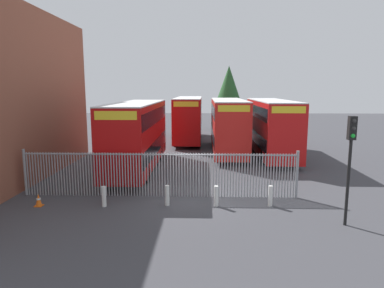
{
  "coord_description": "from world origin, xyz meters",
  "views": [
    {
      "loc": [
        0.7,
        -16.41,
        5.33
      ],
      "look_at": [
        0.0,
        4.0,
        2.0
      ],
      "focal_mm": 32.07,
      "sensor_mm": 36.0,
      "label": 1
    }
  ],
  "objects_px": {
    "double_decker_bus_far_back": "(189,117)",
    "double_decker_bus_behind_fence_right": "(228,124)",
    "bollard_near_left": "(104,196)",
    "bollard_center_front": "(167,195)",
    "bollard_far_right": "(270,196)",
    "bollard_near_right": "(216,196)",
    "double_decker_bus_behind_fence_left": "(271,126)",
    "traffic_light_kerbside": "(351,151)",
    "traffic_cone_by_gate": "(39,200)",
    "double_decker_bus_near_gate": "(137,133)"
  },
  "relations": [
    {
      "from": "double_decker_bus_behind_fence_left",
      "to": "double_decker_bus_behind_fence_right",
      "type": "relative_size",
      "value": 1.0
    },
    {
      "from": "bollard_center_front",
      "to": "double_decker_bus_behind_fence_left",
      "type": "bearing_deg",
      "value": 59.83
    },
    {
      "from": "bollard_near_left",
      "to": "double_decker_bus_behind_fence_left",
      "type": "bearing_deg",
      "value": 51.25
    },
    {
      "from": "double_decker_bus_behind_fence_right",
      "to": "bollard_near_right",
      "type": "bearing_deg",
      "value": -96.11
    },
    {
      "from": "bollard_near_right",
      "to": "traffic_light_kerbside",
      "type": "distance_m",
      "value": 5.96
    },
    {
      "from": "double_decker_bus_far_back",
      "to": "traffic_light_kerbside",
      "type": "xyz_separation_m",
      "value": [
        7.1,
        -21.53,
        0.56
      ]
    },
    {
      "from": "bollard_near_left",
      "to": "bollard_center_front",
      "type": "xyz_separation_m",
      "value": [
        2.86,
        0.25,
        0.0
      ]
    },
    {
      "from": "double_decker_bus_near_gate",
      "to": "double_decker_bus_behind_fence_left",
      "type": "bearing_deg",
      "value": 26.85
    },
    {
      "from": "bollard_near_left",
      "to": "bollard_near_right",
      "type": "bearing_deg",
      "value": 2.6
    },
    {
      "from": "double_decker_bus_behind_fence_left",
      "to": "double_decker_bus_far_back",
      "type": "xyz_separation_m",
      "value": [
        -6.83,
        7.48,
        0.0
      ]
    },
    {
      "from": "double_decker_bus_behind_fence_right",
      "to": "bollard_near_right",
      "type": "xyz_separation_m",
      "value": [
        -1.41,
        -13.2,
        -1.95
      ]
    },
    {
      "from": "double_decker_bus_behind_fence_left",
      "to": "bollard_center_front",
      "type": "distance_m",
      "value": 14.01
    },
    {
      "from": "bollard_near_left",
      "to": "bollard_center_front",
      "type": "relative_size",
      "value": 1.0
    },
    {
      "from": "bollard_near_left",
      "to": "bollard_near_right",
      "type": "distance_m",
      "value": 5.1
    },
    {
      "from": "bollard_near_right",
      "to": "traffic_light_kerbside",
      "type": "xyz_separation_m",
      "value": [
        5.0,
        -2.04,
        2.51
      ]
    },
    {
      "from": "double_decker_bus_far_back",
      "to": "bollard_center_front",
      "type": "xyz_separation_m",
      "value": [
        -0.14,
        -19.47,
        -1.95
      ]
    },
    {
      "from": "double_decker_bus_far_back",
      "to": "bollard_far_right",
      "type": "xyz_separation_m",
      "value": [
        4.57,
        -19.38,
        -1.95
      ]
    },
    {
      "from": "double_decker_bus_near_gate",
      "to": "bollard_center_front",
      "type": "height_order",
      "value": "double_decker_bus_near_gate"
    },
    {
      "from": "double_decker_bus_behind_fence_right",
      "to": "double_decker_bus_near_gate",
      "type": "bearing_deg",
      "value": -136.25
    },
    {
      "from": "bollard_far_right",
      "to": "traffic_cone_by_gate",
      "type": "xyz_separation_m",
      "value": [
        -10.58,
        -0.39,
        -0.19
      ]
    },
    {
      "from": "bollard_near_left",
      "to": "bollard_near_right",
      "type": "xyz_separation_m",
      "value": [
        5.1,
        0.23,
        0.0
      ]
    },
    {
      "from": "double_decker_bus_behind_fence_left",
      "to": "traffic_light_kerbside",
      "type": "distance_m",
      "value": 14.07
    },
    {
      "from": "double_decker_bus_near_gate",
      "to": "bollard_near_right",
      "type": "height_order",
      "value": "double_decker_bus_near_gate"
    },
    {
      "from": "bollard_near_right",
      "to": "traffic_cone_by_gate",
      "type": "height_order",
      "value": "bollard_near_right"
    },
    {
      "from": "double_decker_bus_near_gate",
      "to": "bollard_far_right",
      "type": "bearing_deg",
      "value": -43.39
    },
    {
      "from": "double_decker_bus_far_back",
      "to": "traffic_light_kerbside",
      "type": "bearing_deg",
      "value": -71.74
    },
    {
      "from": "bollard_far_right",
      "to": "traffic_light_kerbside",
      "type": "xyz_separation_m",
      "value": [
        2.53,
        -2.15,
        2.51
      ]
    },
    {
      "from": "double_decker_bus_behind_fence_left",
      "to": "traffic_light_kerbside",
      "type": "xyz_separation_m",
      "value": [
        0.27,
        -14.05,
        0.56
      ]
    },
    {
      "from": "double_decker_bus_far_back",
      "to": "bollard_near_right",
      "type": "distance_m",
      "value": 19.7
    },
    {
      "from": "bollard_near_right",
      "to": "double_decker_bus_behind_fence_right",
      "type": "bearing_deg",
      "value": 83.89
    },
    {
      "from": "double_decker_bus_behind_fence_right",
      "to": "double_decker_bus_behind_fence_left",
      "type": "bearing_deg",
      "value": -19.69
    },
    {
      "from": "double_decker_bus_behind_fence_left",
      "to": "bollard_far_right",
      "type": "distance_m",
      "value": 12.27
    },
    {
      "from": "bollard_center_front",
      "to": "traffic_cone_by_gate",
      "type": "xyz_separation_m",
      "value": [
        -5.87,
        -0.31,
        -0.19
      ]
    },
    {
      "from": "double_decker_bus_behind_fence_right",
      "to": "traffic_light_kerbside",
      "type": "height_order",
      "value": "double_decker_bus_behind_fence_right"
    },
    {
      "from": "double_decker_bus_near_gate",
      "to": "bollard_far_right",
      "type": "height_order",
      "value": "double_decker_bus_near_gate"
    },
    {
      "from": "double_decker_bus_behind_fence_right",
      "to": "double_decker_bus_far_back",
      "type": "bearing_deg",
      "value": 119.18
    },
    {
      "from": "bollard_center_front",
      "to": "bollard_far_right",
      "type": "bearing_deg",
      "value": 1.04
    },
    {
      "from": "double_decker_bus_near_gate",
      "to": "traffic_light_kerbside",
      "type": "bearing_deg",
      "value": -42.63
    },
    {
      "from": "double_decker_bus_behind_fence_right",
      "to": "bollard_near_right",
      "type": "distance_m",
      "value": 13.42
    },
    {
      "from": "double_decker_bus_behind_fence_left",
      "to": "bollard_center_front",
      "type": "relative_size",
      "value": 11.38
    },
    {
      "from": "double_decker_bus_behind_fence_left",
      "to": "bollard_near_left",
      "type": "height_order",
      "value": "double_decker_bus_behind_fence_left"
    },
    {
      "from": "double_decker_bus_behind_fence_left",
      "to": "double_decker_bus_behind_fence_right",
      "type": "bearing_deg",
      "value": 160.31
    },
    {
      "from": "double_decker_bus_near_gate",
      "to": "bollard_center_front",
      "type": "xyz_separation_m",
      "value": [
        2.7,
        -7.1,
        -1.95
      ]
    },
    {
      "from": "double_decker_bus_far_back",
      "to": "traffic_cone_by_gate",
      "type": "xyz_separation_m",
      "value": [
        -6.01,
        -19.77,
        -2.13
      ]
    },
    {
      "from": "bollard_near_right",
      "to": "bollard_far_right",
      "type": "distance_m",
      "value": 2.48
    },
    {
      "from": "double_decker_bus_far_back",
      "to": "double_decker_bus_behind_fence_right",
      "type": "bearing_deg",
      "value": -60.82
    },
    {
      "from": "bollard_near_left",
      "to": "bollard_center_front",
      "type": "distance_m",
      "value": 2.87
    },
    {
      "from": "double_decker_bus_far_back",
      "to": "double_decker_bus_near_gate",
      "type": "bearing_deg",
      "value": -102.95
    },
    {
      "from": "bollard_near_right",
      "to": "bollard_near_left",
      "type": "bearing_deg",
      "value": -177.4
    },
    {
      "from": "double_decker_bus_near_gate",
      "to": "bollard_near_right",
      "type": "relative_size",
      "value": 11.38
    }
  ]
}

